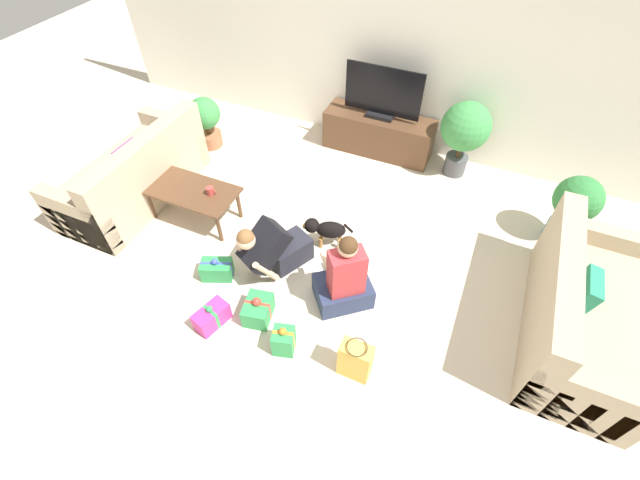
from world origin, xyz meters
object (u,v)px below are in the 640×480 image
Objects in this scene: potted_plant_corner_left at (205,119)px; mug at (210,191)px; gift_box_b at (217,269)px; gift_box_c at (212,317)px; sofa_left at (135,176)px; sofa_right at (579,314)px; person_kneeling at (274,248)px; potted_plant_corner_right at (575,204)px; gift_box_a at (258,310)px; person_sitting at (344,280)px; gift_bag_a at (355,360)px; dog at (325,229)px; gift_box_d at (284,340)px; tv at (383,96)px; coffee_table at (191,193)px; tv_console at (378,134)px; potted_plant_back_right at (465,130)px.

mug is (0.94, -1.26, 0.06)m from potted_plant_corner_left.
gift_box_c reaches higher than gift_box_b.
sofa_left reaches higher than gift_box_c.
sofa_right is 2.26× the size of person_kneeling.
sofa_left is at bearing 147.02° from gift_box_c.
potted_plant_corner_right is 3.41m from gift_box_a.
person_sitting reaches higher than gift_box_c.
gift_box_b is 0.81× the size of gift_bag_a.
dog reaches higher than gift_box_d.
tv is at bearing 80.92° from gift_box_c.
gift_box_b is (0.70, -0.65, -0.27)m from coffee_table.
gift_box_a is 2.89× the size of mug.
tv is 2.35m from potted_plant_corner_left.
sofa_left is 2.26× the size of person_kneeling.
person_kneeling is at bearing 33.00° from gift_box_b.
dog is at bearing -88.69° from tv.
gift_box_d is at bearing -86.13° from tv_console.
sofa_left is at bearing 161.12° from gift_bag_a.
potted_plant_corner_right is 3.84m from mug.
tv_console is 4.47× the size of gift_box_d.
gift_box_b is 1.10m from gift_box_d.
tv is 3.05× the size of gift_box_d.
sofa_right is 2.46m from potted_plant_back_right.
tv_console is 2.42m from mug.
tv reaches higher than sofa_left.
gift_box_a is (-0.66, -0.50, -0.21)m from person_sitting.
potted_plant_corner_left is at bearing -166.81° from potted_plant_back_right.
gift_box_d is (2.39, -2.39, -0.26)m from potted_plant_corner_left.
potted_plant_corner_left reaches higher than gift_box_a.
gift_box_a is at bearing -112.60° from potted_plant_back_right.
potted_plant_corner_right is at bearing 0.81° from potted_plant_corner_left.
coffee_table is at bearing -173.96° from mug.
tv_console is 0.56m from tv.
sofa_left is 2.24× the size of potted_plant_corner_right.
sofa_left reaches higher than coffee_table.
gift_box_d is 2.68× the size of mug.
dog is at bearing -119.24° from potted_plant_back_right.
coffee_table is 2.59m from gift_bag_a.
coffee_table is 0.99m from gift_box_b.
person_kneeling is (-0.29, -2.42, -0.50)m from tv.
mug is at bearing -138.76° from potted_plant_back_right.
potted_plant_corner_left is (0.15, 1.26, 0.09)m from sofa_left.
potted_plant_corner_left is (-2.17, -0.81, 0.14)m from tv_console.
gift_box_d is (0.73, 0.04, 0.03)m from gift_box_c.
sofa_left is 4.15× the size of gift_bag_a.
person_kneeling is 6.70× the size of mug.
sofa_left is 3.15m from tv.
sofa_left is at bearing -164.25° from potted_plant_corner_right.
potted_plant_back_right is (-1.45, 1.95, 0.32)m from sofa_right.
tv is 2.43m from mug.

